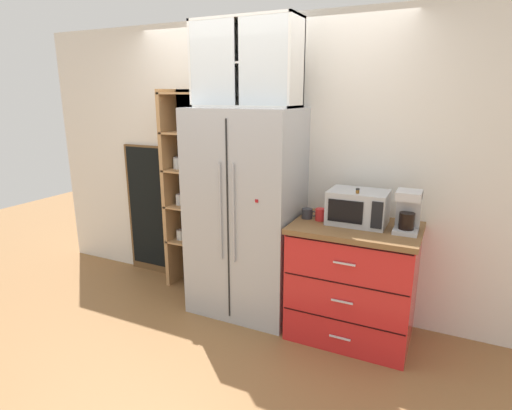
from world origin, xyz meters
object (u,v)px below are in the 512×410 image
(refrigerator, at_px, (246,214))
(mug_charcoal, at_px, (307,213))
(bottle_amber, at_px, (356,210))
(microwave, at_px, (358,207))
(mug_red, at_px, (321,215))
(chalkboard_menu, at_px, (151,210))
(coffee_maker, at_px, (408,211))

(refrigerator, bearing_deg, mug_charcoal, -0.27)
(refrigerator, distance_m, bottle_amber, 0.98)
(microwave, height_order, mug_charcoal, microwave)
(refrigerator, relative_size, bottle_amber, 6.04)
(mug_red, bearing_deg, chalkboard_menu, 171.34)
(mug_red, relative_size, chalkboard_menu, 0.08)
(bottle_amber, bearing_deg, mug_charcoal, 172.86)
(mug_charcoal, bearing_deg, bottle_amber, -7.14)
(mug_charcoal, xyz_separation_m, chalkboard_menu, (-1.85, 0.29, -0.27))
(microwave, xyz_separation_m, mug_red, (-0.28, -0.05, -0.08))
(refrigerator, relative_size, mug_red, 15.24)
(refrigerator, bearing_deg, bottle_amber, -3.14)
(coffee_maker, distance_m, chalkboard_menu, 2.66)
(coffee_maker, bearing_deg, chalkboard_menu, 173.55)
(mug_red, xyz_separation_m, bottle_amber, (0.29, -0.04, 0.08))
(coffee_maker, bearing_deg, refrigerator, 179.70)
(refrigerator, bearing_deg, microwave, 2.11)
(mug_red, height_order, bottle_amber, bottle_amber)
(mug_charcoal, height_order, chalkboard_menu, chalkboard_menu)
(refrigerator, xyz_separation_m, mug_red, (0.68, -0.01, 0.08))
(mug_charcoal, bearing_deg, microwave, 5.49)
(bottle_amber, xyz_separation_m, chalkboard_menu, (-2.25, 0.34, -0.36))
(microwave, height_order, chalkboard_menu, chalkboard_menu)
(mug_red, height_order, mug_charcoal, mug_red)
(refrigerator, relative_size, microwave, 4.09)
(refrigerator, relative_size, coffee_maker, 5.81)
(chalkboard_menu, bearing_deg, refrigerator, -12.61)
(mug_charcoal, bearing_deg, mug_red, -4.10)
(chalkboard_menu, bearing_deg, microwave, -6.44)
(mug_charcoal, bearing_deg, refrigerator, 179.73)
(bottle_amber, height_order, chalkboard_menu, chalkboard_menu)
(microwave, relative_size, coffee_maker, 1.42)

